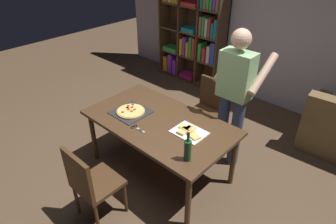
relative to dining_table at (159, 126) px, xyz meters
name	(u,v)px	position (x,y,z in m)	size (l,w,h in m)	color
ground_plane	(160,169)	(0.00, 0.00, -0.68)	(12.00, 12.00, 0.00)	brown
back_wall	(272,20)	(0.00, 2.60, 0.72)	(6.40, 0.10, 2.80)	#BCB7C6
dining_table	(159,126)	(0.00, 0.00, 0.00)	(1.73, 0.99, 0.75)	#4C331E
chair_near_camera	(90,182)	(0.00, -0.98, -0.17)	(0.42, 0.42, 0.90)	#472D19
chair_far_side	(208,106)	(0.00, 0.98, -0.17)	(0.42, 0.42, 0.90)	#472D19
bookshelf	(193,32)	(-1.40, 2.38, 0.30)	(1.40, 0.35, 1.95)	#513823
person_serving_pizza	(235,92)	(0.50, 0.76, 0.32)	(0.55, 0.54, 1.75)	#38476B
pepperoni_pizza_on_tray	(131,112)	(-0.37, -0.10, 0.08)	(0.40, 0.40, 0.04)	#2D2D33
pizza_slices_on_towel	(189,132)	(0.39, 0.05, 0.08)	(0.36, 0.28, 0.03)	white
wine_bottle	(188,150)	(0.66, -0.30, 0.19)	(0.07, 0.07, 0.32)	#194723
kitchen_scissors	(136,128)	(-0.08, -0.28, 0.07)	(0.19, 0.08, 0.01)	silver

